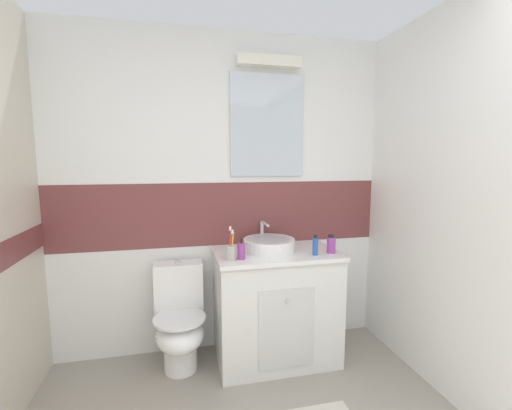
# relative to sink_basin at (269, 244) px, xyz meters

# --- Properties ---
(wall_back_tiled) EXTENTS (3.20, 0.20, 2.50)m
(wall_back_tiled) POSITION_rel_sink_basin_xyz_m (-0.30, 0.30, 0.36)
(wall_back_tiled) COLOR white
(wall_back_tiled) RESTS_ON ground_plane
(wall_right_plain) EXTENTS (0.10, 3.48, 2.50)m
(wall_right_plain) POSITION_rel_sink_basin_xyz_m (1.04, -0.94, 0.35)
(wall_right_plain) COLOR white
(wall_right_plain) RESTS_ON ground_plane
(vanity_cabinet) EXTENTS (0.91, 0.58, 0.85)m
(vanity_cabinet) POSITION_rel_sink_basin_xyz_m (0.05, -0.02, -0.47)
(vanity_cabinet) COLOR silver
(vanity_cabinet) RESTS_ON ground_plane
(sink_basin) EXTENTS (0.39, 0.43, 0.19)m
(sink_basin) POSITION_rel_sink_basin_xyz_m (0.00, 0.00, 0.00)
(sink_basin) COLOR white
(sink_basin) RESTS_ON vanity_cabinet
(toilet) EXTENTS (0.37, 0.50, 0.77)m
(toilet) POSITION_rel_sink_basin_xyz_m (-0.67, 0.01, -0.54)
(toilet) COLOR white
(toilet) RESTS_ON ground_plane
(toothbrush_cup) EXTENTS (0.07, 0.07, 0.23)m
(toothbrush_cup) POSITION_rel_sink_basin_xyz_m (-0.32, -0.18, 0.01)
(toothbrush_cup) COLOR #B2ADA3
(toothbrush_cup) RESTS_ON vanity_cabinet
(soap_dispenser) EXTENTS (0.05, 0.05, 0.15)m
(soap_dispenser) POSITION_rel_sink_basin_xyz_m (-0.24, -0.18, 0.01)
(soap_dispenser) COLOR #993F99
(soap_dispenser) RESTS_ON vanity_cabinet
(deodorant_spray_can) EXTENTS (0.04, 0.04, 0.15)m
(deodorant_spray_can) POSITION_rel_sink_basin_xyz_m (0.29, -0.19, 0.02)
(deodorant_spray_can) COLOR #2659B2
(deodorant_spray_can) RESTS_ON vanity_cabinet
(lotion_bottle_short) EXTENTS (0.06, 0.06, 0.14)m
(lotion_bottle_short) POSITION_rel_sink_basin_xyz_m (0.43, -0.16, 0.01)
(lotion_bottle_short) COLOR #993F99
(lotion_bottle_short) RESTS_ON vanity_cabinet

